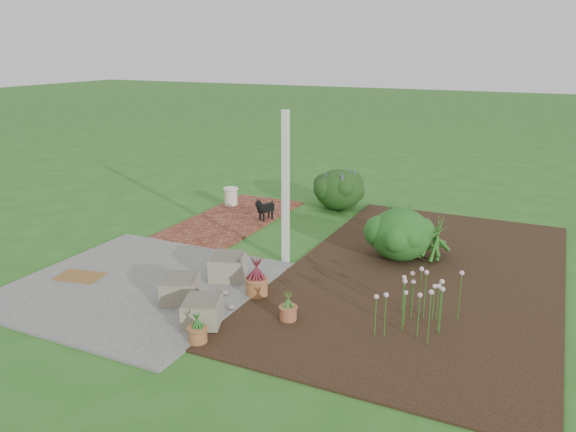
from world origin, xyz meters
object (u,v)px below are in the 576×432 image
at_px(black_dog, 265,208).
at_px(evergreen_shrub, 400,233).
at_px(cream_ceramic_urn, 231,197).
at_px(stone_trough_near, 202,313).

height_order(black_dog, evergreen_shrub, evergreen_shrub).
height_order(black_dog, cream_ceramic_urn, black_dog).
bearing_deg(evergreen_shrub, cream_ceramic_urn, 159.81).
bearing_deg(stone_trough_near, black_dog, 107.80).
distance_m(cream_ceramic_urn, evergreen_shrub, 4.50).
height_order(cream_ceramic_urn, evergreen_shrub, evergreen_shrub).
height_order(stone_trough_near, black_dog, black_dog).
relative_size(stone_trough_near, evergreen_shrub, 0.45).
bearing_deg(black_dog, evergreen_shrub, 1.90).
relative_size(stone_trough_near, black_dog, 0.95).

